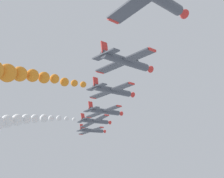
# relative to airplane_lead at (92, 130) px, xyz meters

# --- Properties ---
(airplane_lead) EXTENTS (9.46, 10.35, 2.90)m
(airplane_lead) POSITION_rel_airplane_lead_xyz_m (0.00, 0.00, 0.00)
(airplane_lead) COLOR #474C56
(airplane_left_inner) EXTENTS (9.27, 10.35, 3.34)m
(airplane_left_inner) POSITION_rel_airplane_lead_xyz_m (11.15, -9.67, 1.48)
(airplane_left_inner) COLOR #474C56
(smoke_trail_left_inner) EXTENTS (3.59, 26.84, 5.64)m
(smoke_trail_left_inner) POSITION_rel_airplane_lead_xyz_m (11.95, -35.82, -0.70)
(smoke_trail_left_inner) COLOR white
(airplane_right_inner) EXTENTS (9.47, 10.35, 2.89)m
(airplane_right_inner) POSITION_rel_airplane_lead_xyz_m (22.02, -17.56, 2.40)
(airplane_right_inner) COLOR #474C56
(airplane_left_outer) EXTENTS (9.51, 10.35, 2.75)m
(airplane_left_outer) POSITION_rel_airplane_lead_xyz_m (33.00, -27.03, 4.30)
(airplane_left_outer) COLOR #474C56
(airplane_right_outer) EXTENTS (9.51, 10.35, 2.72)m
(airplane_right_outer) POSITION_rel_airplane_lead_xyz_m (43.66, -36.10, 5.68)
(airplane_right_outer) COLOR #474C56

